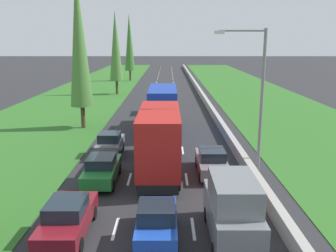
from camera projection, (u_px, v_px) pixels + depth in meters
ground_plane at (166, 92)px, 60.05m from camera, size 300.00×300.00×0.00m
grass_verge_left at (90, 92)px, 60.09m from camera, size 14.00×140.00×0.04m
grass_verge_right at (252, 92)px, 59.99m from camera, size 14.00×140.00×0.04m
median_barrier at (200, 90)px, 59.93m from camera, size 0.44×120.00×0.85m
lane_markings at (166, 92)px, 60.05m from camera, size 3.64×116.00×0.01m
grey_van_right_lane at (234, 209)px, 15.08m from camera, size 1.96×4.90×2.82m
blue_hatchback_centre_lane at (158, 222)px, 15.15m from camera, size 1.74×3.90×1.72m
red_box_truck_centre_lane at (161, 139)px, 22.93m from camera, size 2.46×9.40×4.18m
maroon_sedan_left_lane at (69, 217)px, 15.57m from camera, size 1.82×4.50×1.64m
blue_box_truck_centre_lane at (164, 108)px, 33.49m from camera, size 2.46×9.40×4.18m
grey_sedan_right_lane_third at (213, 162)px, 22.79m from camera, size 1.82×4.50×1.64m
grey_van_centre_lane at (163, 101)px, 42.34m from camera, size 1.96×4.90×2.82m
green_sedan_left_lane at (103, 169)px, 21.51m from camera, size 1.82×4.50×1.64m
grey_sedan_centre_lane at (166, 97)px, 49.42m from camera, size 1.82×4.50×1.64m
grey_hatchback_left_lane at (112, 144)px, 26.73m from camera, size 1.74×3.90×1.72m
poplar_tree_second at (80, 40)px, 33.27m from camera, size 2.16×2.16×14.52m
poplar_tree_third at (117, 47)px, 55.82m from camera, size 2.12×2.12×12.75m
poplar_tree_fourth at (131, 43)px, 75.56m from camera, size 2.15×2.15×13.80m
street_light_mast at (258, 91)px, 22.46m from camera, size 3.20×0.28×9.00m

